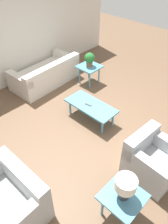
% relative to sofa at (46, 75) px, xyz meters
% --- Properties ---
extents(ground_plane, '(14.00, 14.00, 0.00)m').
position_rel_sofa_xyz_m(ground_plane, '(-2.33, 0.49, -0.27)').
color(ground_plane, brown).
extents(wall_right, '(0.12, 7.20, 2.70)m').
position_rel_sofa_xyz_m(wall_right, '(0.73, 0.49, 1.08)').
color(wall_right, silver).
rests_on(wall_right, ground_plane).
extents(sofa, '(1.04, 1.96, 0.71)m').
position_rel_sofa_xyz_m(sofa, '(0.00, 0.00, 0.00)').
color(sofa, silver).
rests_on(sofa, ground_plane).
extents(armchair, '(0.90, 0.86, 0.80)m').
position_rel_sofa_xyz_m(armchair, '(-3.75, 0.62, 0.05)').
color(armchair, '#A8ADB2').
rests_on(armchair, ground_plane).
extents(loveseat, '(1.14, 0.87, 0.80)m').
position_rel_sofa_xyz_m(loveseat, '(-2.58, 2.75, 0.04)').
color(loveseat, '#A8ADB2').
rests_on(loveseat, ground_plane).
extents(coffee_table, '(1.20, 0.56, 0.41)m').
position_rel_sofa_xyz_m(coffee_table, '(-1.98, 0.28, 0.09)').
color(coffee_table, teal).
rests_on(coffee_table, ground_plane).
extents(side_table_plant, '(0.58, 0.58, 0.54)m').
position_rel_sofa_xyz_m(side_table_plant, '(-0.88, -0.87, 0.19)').
color(side_table_plant, teal).
rests_on(side_table_plant, ground_plane).
extents(side_table_lamp, '(0.58, 0.58, 0.54)m').
position_rel_sofa_xyz_m(side_table_lamp, '(-3.84, 1.64, 0.19)').
color(side_table_lamp, teal).
rests_on(side_table_lamp, ground_plane).
extents(potted_plant, '(0.28, 0.28, 0.39)m').
position_rel_sofa_xyz_m(potted_plant, '(-0.88, -0.87, 0.49)').
color(potted_plant, brown).
rests_on(potted_plant, side_table_plant).
extents(table_lamp, '(0.31, 0.31, 0.41)m').
position_rel_sofa_xyz_m(table_lamp, '(-3.84, 1.64, 0.53)').
color(table_lamp, '#333333').
rests_on(table_lamp, side_table_lamp).
extents(remote_control, '(0.16, 0.07, 0.02)m').
position_rel_sofa_xyz_m(remote_control, '(-1.94, 0.32, 0.15)').
color(remote_control, '#4C4C51').
rests_on(remote_control, coffee_table).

